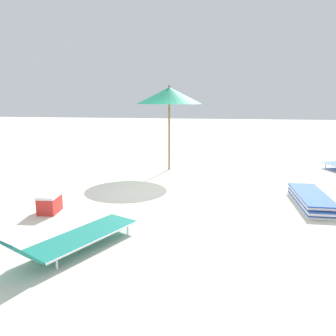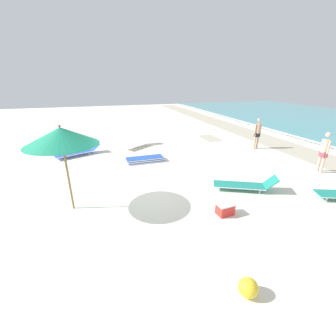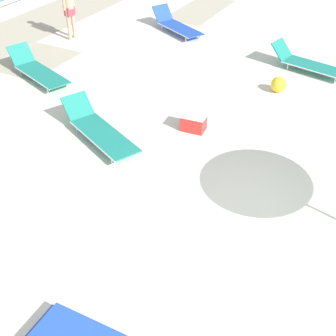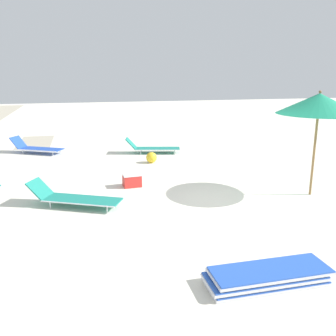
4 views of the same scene
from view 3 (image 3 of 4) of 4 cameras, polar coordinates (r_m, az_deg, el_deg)
The scene contains 8 objects.
ground_plane at distance 7.83m, azimuth 9.35°, elevation -5.93°, with size 60.00×60.00×0.16m.
sun_lounger_under_umbrella at distance 12.88m, azimuth 16.72°, elevation 12.16°, with size 1.03×2.14×0.59m.
sun_lounger_near_water_right at distance 9.52m, azimuth -8.46°, elevation 4.69°, with size 1.49×2.24×0.57m.
sun_lounger_mid_beach_solo at distance 12.39m, azimuth -15.61°, elevation 11.43°, with size 1.30×2.19×0.61m.
sun_lounger_mid_beach_pair_a at distance 15.09m, azimuth 1.02°, elevation 17.03°, with size 1.47×2.05×0.61m.
beachgoer_wading_adult at distance 14.60m, azimuth -12.00°, elevation 18.88°, with size 0.45×0.27×1.76m.
beach_ball at distance 11.59m, azimuth 13.33°, elevation 9.87°, with size 0.37×0.37×0.37m.
cooler_box at distance 9.73m, azimuth 3.15°, elevation 5.63°, with size 0.40×0.53×0.37m.
Camera 3 is at (-5.67, -1.60, 5.07)m, focal length 50.00 mm.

